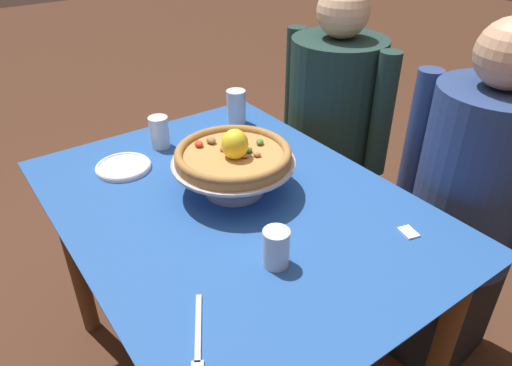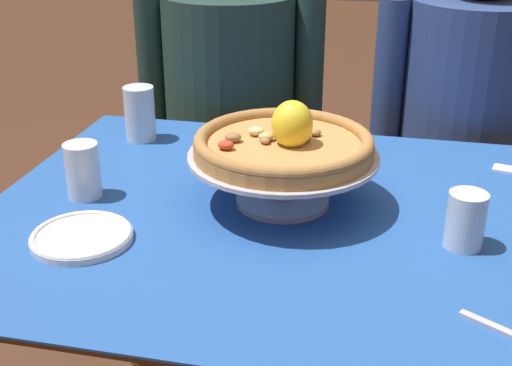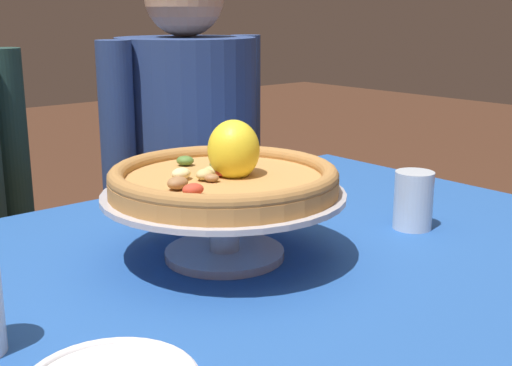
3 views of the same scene
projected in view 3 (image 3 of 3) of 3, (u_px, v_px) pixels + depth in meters
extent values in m
cylinder|color=brown|center=(324.00, 315.00, 1.69)|extent=(0.06, 0.06, 0.72)
cube|color=brown|center=(268.00, 266.00, 1.00)|extent=(1.16, 0.85, 0.02)
cube|color=#23519E|center=(268.00, 257.00, 1.00)|extent=(1.20, 0.89, 0.00)
cylinder|color=#B7B7C1|center=(225.00, 253.00, 0.99)|extent=(0.18, 0.18, 0.01)
cylinder|color=#B7B7C1|center=(224.00, 224.00, 0.98)|extent=(0.04, 0.04, 0.08)
cylinder|color=#B7B7C1|center=(224.00, 195.00, 0.97)|extent=(0.35, 0.35, 0.01)
cylinder|color=#BC8447|center=(224.00, 184.00, 0.96)|extent=(0.33, 0.33, 0.02)
torus|color=#A6743E|center=(224.00, 174.00, 0.96)|extent=(0.33, 0.33, 0.02)
ellipsoid|color=#C63D28|center=(238.00, 171.00, 0.97)|extent=(0.03, 0.03, 0.01)
ellipsoid|color=#C63D28|center=(214.00, 171.00, 0.97)|extent=(0.02, 0.03, 0.01)
ellipsoid|color=beige|center=(181.00, 174.00, 0.94)|extent=(0.04, 0.03, 0.02)
ellipsoid|color=#C63D28|center=(222.00, 171.00, 0.96)|extent=(0.04, 0.04, 0.02)
ellipsoid|color=#996B42|center=(178.00, 183.00, 0.89)|extent=(0.04, 0.03, 0.02)
ellipsoid|color=#4C7533|center=(185.00, 161.00, 1.03)|extent=(0.03, 0.03, 0.01)
ellipsoid|color=#4C7533|center=(238.00, 171.00, 0.97)|extent=(0.02, 0.02, 0.01)
ellipsoid|color=#C63D28|center=(193.00, 190.00, 0.86)|extent=(0.03, 0.02, 0.02)
ellipsoid|color=#4C7533|center=(218.00, 165.00, 1.00)|extent=(0.03, 0.03, 0.01)
ellipsoid|color=#996B42|center=(231.00, 162.00, 1.02)|extent=(0.03, 0.03, 0.01)
ellipsoid|color=tan|center=(205.00, 174.00, 0.94)|extent=(0.03, 0.03, 0.02)
ellipsoid|color=#996B42|center=(239.00, 167.00, 0.99)|extent=(0.03, 0.03, 0.01)
ellipsoid|color=tan|center=(213.00, 171.00, 0.96)|extent=(0.03, 0.03, 0.01)
ellipsoid|color=#996B42|center=(212.00, 178.00, 0.93)|extent=(0.03, 0.03, 0.01)
ellipsoid|color=yellow|center=(234.00, 150.00, 0.96)|extent=(0.09, 0.09, 0.09)
cylinder|color=silver|center=(413.00, 200.00, 1.11)|extent=(0.06, 0.06, 0.10)
cylinder|color=silver|center=(412.00, 215.00, 1.12)|extent=(0.06, 0.06, 0.05)
cube|color=white|center=(309.00, 178.00, 1.45)|extent=(0.06, 0.05, 0.00)
cylinder|color=#1E3833|center=(11.00, 159.00, 1.46)|extent=(0.08, 0.08, 0.48)
cube|color=black|center=(193.00, 341.00, 1.83)|extent=(0.31, 0.35, 0.47)
cylinder|color=navy|center=(188.00, 154.00, 1.70)|extent=(0.38, 0.38, 0.58)
cylinder|color=navy|center=(119.00, 149.00, 1.54)|extent=(0.08, 0.08, 0.49)
cylinder|color=navy|center=(246.00, 127.00, 1.84)|extent=(0.08, 0.08, 0.49)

